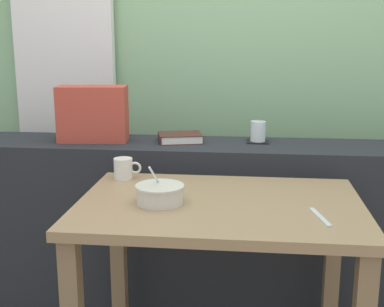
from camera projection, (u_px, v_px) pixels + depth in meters
name	position (u px, v px, depth m)	size (l,w,h in m)	color
outdoor_backdrop	(219.00, 15.00, 2.87)	(4.80, 0.08, 2.80)	#8EBC89
curtain_left_panel	(64.00, 43.00, 2.90)	(0.56, 0.06, 2.50)	white
dark_console_ledge	(209.00, 225.00, 2.51)	(2.80, 0.37, 0.80)	#23262B
breakfast_table	(220.00, 234.00, 1.87)	(1.00, 0.69, 0.72)	#826849
coaster_square	(258.00, 142.00, 2.45)	(0.10, 0.10, 0.01)	black
juice_glass	(258.00, 132.00, 2.44)	(0.07, 0.07, 0.09)	white
closed_book	(180.00, 138.00, 2.46)	(0.23, 0.20, 0.04)	#47231E
throw_pillow	(93.00, 114.00, 2.45)	(0.32, 0.14, 0.26)	#B74233
soup_bowl	(160.00, 194.00, 1.82)	(0.17, 0.17, 0.14)	beige
fork_utensil	(320.00, 217.00, 1.68)	(0.02, 0.17, 0.01)	silver
ceramic_mug	(124.00, 168.00, 2.13)	(0.11, 0.08, 0.08)	silver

